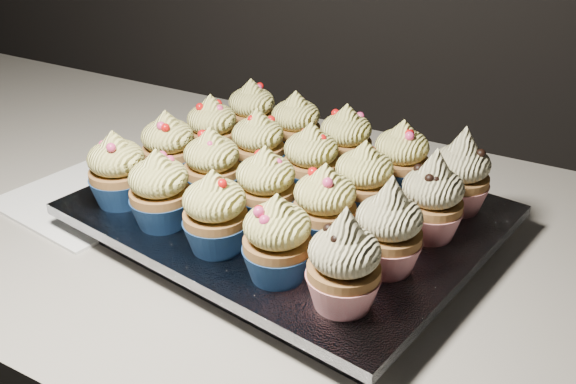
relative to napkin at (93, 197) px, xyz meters
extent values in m
cube|color=beige|center=(0.30, 0.07, -0.02)|extent=(2.44, 0.64, 0.04)
cube|color=white|center=(0.00, 0.00, 0.00)|extent=(0.20, 0.20, 0.00)
cube|color=black|center=(0.24, 0.05, 0.01)|extent=(0.42, 0.35, 0.02)
cube|color=silver|center=(0.24, 0.05, 0.03)|extent=(0.46, 0.38, 0.01)
cone|color=navy|center=(0.08, -0.03, 0.05)|extent=(0.06, 0.06, 0.03)
ellipsoid|color=#FFF680|center=(0.08, -0.03, 0.09)|extent=(0.06, 0.06, 0.04)
cone|color=#FFF680|center=(0.08, -0.03, 0.11)|extent=(0.03, 0.03, 0.02)
cone|color=navy|center=(0.15, -0.05, 0.05)|extent=(0.06, 0.06, 0.03)
ellipsoid|color=#FFF680|center=(0.15, -0.05, 0.09)|extent=(0.06, 0.06, 0.04)
cone|color=#FFF680|center=(0.15, -0.05, 0.11)|extent=(0.03, 0.03, 0.02)
cone|color=navy|center=(0.23, -0.06, 0.05)|extent=(0.06, 0.06, 0.03)
ellipsoid|color=#FFF680|center=(0.23, -0.06, 0.09)|extent=(0.06, 0.06, 0.04)
cone|color=#FFF680|center=(0.23, -0.06, 0.11)|extent=(0.03, 0.03, 0.02)
cone|color=navy|center=(0.30, -0.07, 0.05)|extent=(0.06, 0.06, 0.03)
ellipsoid|color=#FFF680|center=(0.30, -0.07, 0.09)|extent=(0.06, 0.06, 0.04)
cone|color=#FFF680|center=(0.30, -0.07, 0.11)|extent=(0.03, 0.03, 0.02)
cone|color=red|center=(0.37, -0.08, 0.05)|extent=(0.06, 0.06, 0.03)
ellipsoid|color=beige|center=(0.37, -0.08, 0.09)|extent=(0.06, 0.06, 0.04)
cone|color=beige|center=(0.37, -0.08, 0.11)|extent=(0.03, 0.03, 0.03)
cone|color=navy|center=(0.09, 0.04, 0.05)|extent=(0.06, 0.06, 0.03)
ellipsoid|color=#FFF680|center=(0.09, 0.04, 0.09)|extent=(0.06, 0.06, 0.04)
cone|color=#FFF680|center=(0.09, 0.04, 0.11)|extent=(0.03, 0.03, 0.02)
cone|color=navy|center=(0.17, 0.02, 0.05)|extent=(0.06, 0.06, 0.03)
ellipsoid|color=#FFF680|center=(0.17, 0.02, 0.09)|extent=(0.06, 0.06, 0.04)
cone|color=#FFF680|center=(0.17, 0.02, 0.11)|extent=(0.03, 0.03, 0.02)
cone|color=navy|center=(0.24, 0.01, 0.05)|extent=(0.06, 0.06, 0.03)
ellipsoid|color=#FFF680|center=(0.24, 0.01, 0.09)|extent=(0.06, 0.06, 0.04)
cone|color=#FFF680|center=(0.24, 0.01, 0.11)|extent=(0.03, 0.03, 0.02)
cone|color=navy|center=(0.31, 0.01, 0.05)|extent=(0.06, 0.06, 0.03)
ellipsoid|color=#FFF680|center=(0.31, 0.01, 0.09)|extent=(0.06, 0.06, 0.04)
cone|color=#FFF680|center=(0.31, 0.01, 0.11)|extent=(0.03, 0.03, 0.02)
cone|color=red|center=(0.38, -0.01, 0.05)|extent=(0.06, 0.06, 0.03)
ellipsoid|color=beige|center=(0.38, -0.01, 0.09)|extent=(0.06, 0.06, 0.04)
cone|color=beige|center=(0.38, -0.01, 0.11)|extent=(0.03, 0.03, 0.03)
cone|color=navy|center=(0.11, 0.11, 0.05)|extent=(0.06, 0.06, 0.03)
ellipsoid|color=#FFF680|center=(0.11, 0.11, 0.09)|extent=(0.06, 0.06, 0.04)
cone|color=#FFF680|center=(0.11, 0.11, 0.11)|extent=(0.03, 0.03, 0.02)
cone|color=navy|center=(0.18, 0.10, 0.05)|extent=(0.06, 0.06, 0.03)
ellipsoid|color=#FFF680|center=(0.18, 0.10, 0.09)|extent=(0.06, 0.06, 0.04)
cone|color=#FFF680|center=(0.18, 0.10, 0.11)|extent=(0.03, 0.03, 0.02)
cone|color=navy|center=(0.25, 0.09, 0.05)|extent=(0.06, 0.06, 0.03)
ellipsoid|color=#FFF680|center=(0.25, 0.09, 0.09)|extent=(0.06, 0.06, 0.04)
cone|color=#FFF680|center=(0.25, 0.09, 0.11)|extent=(0.03, 0.03, 0.02)
cone|color=navy|center=(0.32, 0.07, 0.05)|extent=(0.06, 0.06, 0.03)
ellipsoid|color=#FFF680|center=(0.32, 0.07, 0.09)|extent=(0.06, 0.06, 0.04)
cone|color=#FFF680|center=(0.32, 0.07, 0.11)|extent=(0.03, 0.03, 0.02)
cone|color=red|center=(0.40, 0.07, 0.05)|extent=(0.06, 0.06, 0.03)
ellipsoid|color=beige|center=(0.40, 0.07, 0.09)|extent=(0.06, 0.06, 0.04)
cone|color=beige|center=(0.40, 0.07, 0.11)|extent=(0.03, 0.03, 0.03)
cone|color=navy|center=(0.11, 0.18, 0.05)|extent=(0.06, 0.06, 0.03)
ellipsoid|color=#FFF680|center=(0.11, 0.18, 0.09)|extent=(0.06, 0.06, 0.04)
cone|color=#FFF680|center=(0.11, 0.18, 0.11)|extent=(0.03, 0.03, 0.02)
cone|color=navy|center=(0.19, 0.17, 0.05)|extent=(0.06, 0.06, 0.03)
ellipsoid|color=#FFF680|center=(0.19, 0.17, 0.09)|extent=(0.06, 0.06, 0.04)
cone|color=#FFF680|center=(0.19, 0.17, 0.11)|extent=(0.03, 0.03, 0.02)
cone|color=navy|center=(0.26, 0.16, 0.05)|extent=(0.06, 0.06, 0.03)
ellipsoid|color=#FFF680|center=(0.26, 0.16, 0.09)|extent=(0.06, 0.06, 0.04)
cone|color=#FFF680|center=(0.26, 0.16, 0.11)|extent=(0.03, 0.03, 0.02)
cone|color=navy|center=(0.34, 0.15, 0.05)|extent=(0.06, 0.06, 0.03)
ellipsoid|color=#FFF680|center=(0.34, 0.15, 0.09)|extent=(0.06, 0.06, 0.04)
cone|color=#FFF680|center=(0.34, 0.15, 0.11)|extent=(0.03, 0.03, 0.02)
cone|color=red|center=(0.40, 0.13, 0.05)|extent=(0.06, 0.06, 0.03)
ellipsoid|color=beige|center=(0.40, 0.13, 0.09)|extent=(0.06, 0.06, 0.04)
cone|color=beige|center=(0.40, 0.13, 0.11)|extent=(0.03, 0.03, 0.03)
camera|label=1|loc=(0.55, -0.48, 0.37)|focal=40.00mm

